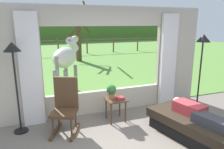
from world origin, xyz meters
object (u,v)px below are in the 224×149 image
at_px(side_table, 116,103).
at_px(potted_plant, 111,91).
at_px(reclining_person, 196,113).
at_px(horse, 66,57).
at_px(rocking_chair, 65,106).
at_px(pasture_tree, 79,37).
at_px(floor_lamp_left, 13,61).
at_px(book_stack, 120,98).
at_px(floor_lamp_right, 202,50).
at_px(recliner_sofa, 193,126).

height_order(side_table, potted_plant, potted_plant).
xyz_separation_m(reclining_person, horse, (-1.89, 3.47, 0.63)).
bearing_deg(side_table, rocking_chair, -175.82).
distance_m(rocking_chair, pasture_tree, 8.17).
bearing_deg(side_table, reclining_person, -46.64).
distance_m(reclining_person, horse, 4.00).
bearing_deg(pasture_tree, floor_lamp_left, -110.31).
bearing_deg(book_stack, side_table, 141.84).
bearing_deg(floor_lamp_right, pasture_tree, 98.47).
xyz_separation_m(potted_plant, horse, (-0.65, 2.18, 0.45)).
bearing_deg(horse, reclining_person, -31.36).
relative_size(side_table, pasture_tree, 0.16).
height_order(potted_plant, book_stack, potted_plant).
height_order(floor_lamp_left, horse, floor_lamp_left).
bearing_deg(potted_plant, horse, 106.57).
xyz_separation_m(recliner_sofa, rocking_chair, (-2.29, 1.10, 0.33)).
bearing_deg(rocking_chair, floor_lamp_right, 19.73).
bearing_deg(potted_plant, floor_lamp_left, 175.98).
relative_size(rocking_chair, side_table, 2.15).
xyz_separation_m(recliner_sofa, reclining_person, (0.00, -0.05, 0.30)).
height_order(rocking_chair, book_stack, rocking_chair).
distance_m(potted_plant, book_stack, 0.26).
relative_size(side_table, horse, 0.30).
distance_m(reclining_person, pasture_tree, 9.09).
relative_size(floor_lamp_right, horse, 1.11).
bearing_deg(horse, side_table, -41.91).
bearing_deg(book_stack, pasture_tree, 84.70).
bearing_deg(book_stack, floor_lamp_left, 172.92).
xyz_separation_m(floor_lamp_right, horse, (-2.75, 2.56, -0.40)).
relative_size(recliner_sofa, book_stack, 9.47).
distance_m(potted_plant, floor_lamp_right, 2.30).
bearing_deg(side_table, recliner_sofa, -45.48).
bearing_deg(recliner_sofa, book_stack, 120.79).
relative_size(recliner_sofa, reclining_person, 1.30).
height_order(recliner_sofa, floor_lamp_left, floor_lamp_left).
bearing_deg(recliner_sofa, floor_lamp_right, 32.03).
relative_size(floor_lamp_left, floor_lamp_right, 0.95).
xyz_separation_m(reclining_person, potted_plant, (-1.24, 1.29, 0.18)).
height_order(potted_plant, floor_lamp_right, floor_lamp_right).
distance_m(reclining_person, rocking_chair, 2.56).
distance_m(rocking_chair, floor_lamp_left, 1.31).
xyz_separation_m(reclining_person, side_table, (-1.16, 1.23, -0.10)).
bearing_deg(horse, pasture_tree, 104.59).
xyz_separation_m(rocking_chair, pasture_tree, (1.94, 7.89, 0.85)).
height_order(potted_plant, floor_lamp_left, floor_lamp_left).
bearing_deg(floor_lamp_right, horse, 137.11).
bearing_deg(horse, potted_plant, -43.36).
relative_size(reclining_person, rocking_chair, 1.27).
bearing_deg(pasture_tree, horse, -105.48).
distance_m(side_table, horse, 2.47).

